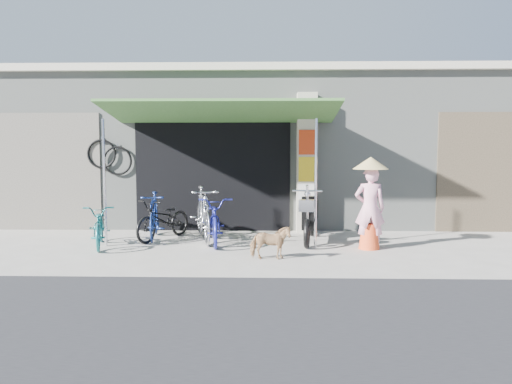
{
  "coord_description": "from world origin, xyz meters",
  "views": [
    {
      "loc": [
        0.07,
        -8.36,
        1.82
      ],
      "look_at": [
        -0.2,
        1.0,
        1.0
      ],
      "focal_mm": 35.0,
      "sensor_mm": 36.0,
      "label": 1
    }
  ],
  "objects_px": {
    "street_dog": "(270,243)",
    "bike_black": "(164,219)",
    "moped": "(310,217)",
    "bike_teal": "(100,226)",
    "bike_navy": "(215,220)",
    "bike_silver": "(203,214)",
    "bike_blue": "(154,216)",
    "nun": "(370,203)"
  },
  "relations": [
    {
      "from": "nun",
      "to": "bike_navy",
      "type": "bearing_deg",
      "value": -4.77
    },
    {
      "from": "street_dog",
      "to": "moped",
      "type": "relative_size",
      "value": 0.35
    },
    {
      "from": "bike_blue",
      "to": "bike_navy",
      "type": "height_order",
      "value": "bike_blue"
    },
    {
      "from": "bike_teal",
      "to": "nun",
      "type": "bearing_deg",
      "value": -16.7
    },
    {
      "from": "nun",
      "to": "street_dog",
      "type": "bearing_deg",
      "value": 31.22
    },
    {
      "from": "bike_black",
      "to": "nun",
      "type": "bearing_deg",
      "value": 15.85
    },
    {
      "from": "bike_navy",
      "to": "nun",
      "type": "bearing_deg",
      "value": -16.92
    },
    {
      "from": "bike_navy",
      "to": "nun",
      "type": "height_order",
      "value": "nun"
    },
    {
      "from": "bike_black",
      "to": "street_dog",
      "type": "bearing_deg",
      "value": -11.78
    },
    {
      "from": "bike_navy",
      "to": "street_dog",
      "type": "relative_size",
      "value": 2.62
    },
    {
      "from": "street_dog",
      "to": "bike_silver",
      "type": "bearing_deg",
      "value": 38.5
    },
    {
      "from": "bike_silver",
      "to": "street_dog",
      "type": "xyz_separation_m",
      "value": [
        1.32,
        -1.61,
        -0.26
      ]
    },
    {
      "from": "street_dog",
      "to": "moped",
      "type": "bearing_deg",
      "value": -26.2
    },
    {
      "from": "bike_teal",
      "to": "moped",
      "type": "height_order",
      "value": "moped"
    },
    {
      "from": "bike_blue",
      "to": "bike_silver",
      "type": "bearing_deg",
      "value": -20.22
    },
    {
      "from": "bike_teal",
      "to": "street_dog",
      "type": "xyz_separation_m",
      "value": [
        3.15,
        -0.97,
        -0.12
      ]
    },
    {
      "from": "moped",
      "to": "bike_navy",
      "type": "bearing_deg",
      "value": -163.36
    },
    {
      "from": "moped",
      "to": "nun",
      "type": "relative_size",
      "value": 1.13
    },
    {
      "from": "bike_teal",
      "to": "street_dog",
      "type": "distance_m",
      "value": 3.29
    },
    {
      "from": "bike_teal",
      "to": "nun",
      "type": "height_order",
      "value": "nun"
    },
    {
      "from": "bike_black",
      "to": "bike_navy",
      "type": "xyz_separation_m",
      "value": [
        1.06,
        -0.35,
        0.05
      ]
    },
    {
      "from": "bike_teal",
      "to": "bike_black",
      "type": "relative_size",
      "value": 0.97
    },
    {
      "from": "bike_navy",
      "to": "nun",
      "type": "xyz_separation_m",
      "value": [
        2.86,
        -0.44,
        0.37
      ]
    },
    {
      "from": "bike_black",
      "to": "street_dog",
      "type": "relative_size",
      "value": 2.35
    },
    {
      "from": "bike_teal",
      "to": "bike_blue",
      "type": "height_order",
      "value": "bike_blue"
    },
    {
      "from": "bike_black",
      "to": "bike_navy",
      "type": "bearing_deg",
      "value": 9.0
    },
    {
      "from": "bike_silver",
      "to": "street_dog",
      "type": "height_order",
      "value": "bike_silver"
    },
    {
      "from": "bike_teal",
      "to": "bike_silver",
      "type": "relative_size",
      "value": 0.84
    },
    {
      "from": "bike_black",
      "to": "moped",
      "type": "height_order",
      "value": "moped"
    },
    {
      "from": "bike_blue",
      "to": "street_dog",
      "type": "xyz_separation_m",
      "value": [
        2.34,
        -1.83,
        -0.19
      ]
    },
    {
      "from": "bike_blue",
      "to": "nun",
      "type": "xyz_separation_m",
      "value": [
        4.14,
        -0.9,
        0.36
      ]
    },
    {
      "from": "bike_teal",
      "to": "bike_black",
      "type": "distance_m",
      "value": 1.27
    },
    {
      "from": "bike_blue",
      "to": "bike_silver",
      "type": "height_order",
      "value": "bike_silver"
    },
    {
      "from": "street_dog",
      "to": "bike_black",
      "type": "bearing_deg",
      "value": 50.15
    },
    {
      "from": "moped",
      "to": "nun",
      "type": "distance_m",
      "value": 1.29
    },
    {
      "from": "bike_black",
      "to": "street_dog",
      "type": "height_order",
      "value": "bike_black"
    },
    {
      "from": "street_dog",
      "to": "nun",
      "type": "xyz_separation_m",
      "value": [
        1.8,
        0.93,
        0.55
      ]
    },
    {
      "from": "street_dog",
      "to": "bike_teal",
      "type": "bearing_deg",
      "value": 72.11
    },
    {
      "from": "bike_blue",
      "to": "street_dog",
      "type": "distance_m",
      "value": 2.98
    },
    {
      "from": "bike_black",
      "to": "moped",
      "type": "bearing_deg",
      "value": 25.58
    },
    {
      "from": "bike_teal",
      "to": "bike_blue",
      "type": "xyz_separation_m",
      "value": [
        0.8,
        0.86,
        0.07
      ]
    },
    {
      "from": "bike_silver",
      "to": "moped",
      "type": "height_order",
      "value": "bike_silver"
    }
  ]
}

